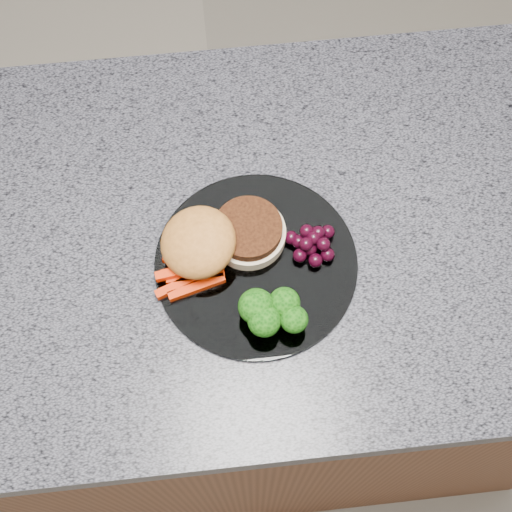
{
  "coord_description": "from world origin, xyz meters",
  "views": [
    {
      "loc": [
        -0.01,
        -0.41,
        1.74
      ],
      "look_at": [
        0.03,
        -0.05,
        0.93
      ],
      "focal_mm": 50.0,
      "sensor_mm": 36.0,
      "label": 1
    }
  ],
  "objects_px": {
    "plate": "(256,263)",
    "grape_bunch": "(312,243)",
    "burger": "(216,240)",
    "island_cabinet": "(238,338)"
  },
  "relations": [
    {
      "from": "island_cabinet",
      "to": "grape_bunch",
      "type": "xyz_separation_m",
      "value": [
        0.1,
        -0.04,
        0.49
      ]
    },
    {
      "from": "island_cabinet",
      "to": "grape_bunch",
      "type": "relative_size",
      "value": 18.1
    },
    {
      "from": "island_cabinet",
      "to": "plate",
      "type": "relative_size",
      "value": 4.62
    },
    {
      "from": "island_cabinet",
      "to": "burger",
      "type": "xyz_separation_m",
      "value": [
        -0.02,
        -0.03,
        0.5
      ]
    },
    {
      "from": "island_cabinet",
      "to": "burger",
      "type": "relative_size",
      "value": 6.35
    },
    {
      "from": "burger",
      "to": "plate",
      "type": "bearing_deg",
      "value": -49.72
    },
    {
      "from": "island_cabinet",
      "to": "burger",
      "type": "height_order",
      "value": "burger"
    },
    {
      "from": "plate",
      "to": "grape_bunch",
      "type": "relative_size",
      "value": 3.92
    },
    {
      "from": "plate",
      "to": "island_cabinet",
      "type": "bearing_deg",
      "value": 119.91
    },
    {
      "from": "burger",
      "to": "grape_bunch",
      "type": "xyz_separation_m",
      "value": [
        0.12,
        -0.01,
        -0.01
      ]
    }
  ]
}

